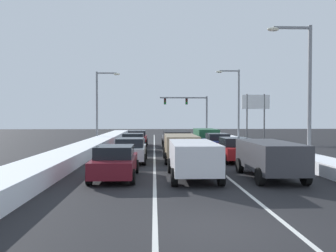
{
  "coord_description": "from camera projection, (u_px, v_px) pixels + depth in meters",
  "views": [
    {
      "loc": [
        -1.72,
        -8.63,
        2.77
      ],
      "look_at": [
        -0.25,
        28.2,
        1.91
      ],
      "focal_mm": 37.3,
      "sensor_mm": 36.0,
      "label": 1
    }
  ],
  "objects": [
    {
      "name": "sedan_navy_right_lane_third",
      "position": [
        217.0,
        143.0,
        28.34
      ],
      "size": [
        2.0,
        4.5,
        1.51
      ],
      "color": "navy",
      "rests_on": "ground"
    },
    {
      "name": "traffic_light_gantry",
      "position": [
        192.0,
        107.0,
        54.96
      ],
      "size": [
        7.54,
        0.47,
        6.2
      ],
      "color": "slate",
      "rests_on": "ground"
    },
    {
      "name": "suv_black_center_lane_third",
      "position": [
        176.0,
        139.0,
        28.9
      ],
      "size": [
        2.16,
        4.9,
        1.67
      ],
      "color": "black",
      "rests_on": "ground"
    },
    {
      "name": "suv_green_right_lane_fourth",
      "position": [
        206.0,
        136.0,
        34.65
      ],
      "size": [
        2.16,
        4.9,
        1.67
      ],
      "color": "#1E5633",
      "rests_on": "ground"
    },
    {
      "name": "street_lamp_right_near",
      "position": [
        304.0,
        82.0,
        20.46
      ],
      "size": [
        2.66,
        0.36,
        8.19
      ],
      "color": "gray",
      "rests_on": "ground"
    },
    {
      "name": "street_lamp_right_mid",
      "position": [
        235.0,
        99.0,
        38.93
      ],
      "size": [
        2.66,
        0.36,
        8.16
      ],
      "color": "gray",
      "rests_on": "ground"
    },
    {
      "name": "sedan_red_left_lane_fourth",
      "position": [
        137.0,
        138.0,
        34.48
      ],
      "size": [
        2.0,
        4.5,
        1.51
      ],
      "color": "maroon",
      "rests_on": "ground"
    },
    {
      "name": "street_lamp_left_mid",
      "position": [
        100.0,
        100.0,
        38.6
      ],
      "size": [
        2.66,
        0.36,
        7.88
      ],
      "color": "gray",
      "rests_on": "ground"
    },
    {
      "name": "sedan_red_right_lane_second",
      "position": [
        234.0,
        149.0,
        22.33
      ],
      "size": [
        2.0,
        4.5,
        1.51
      ],
      "color": "maroon",
      "rests_on": "ground"
    },
    {
      "name": "suv_charcoal_right_lane_nearest",
      "position": [
        269.0,
        156.0,
        15.94
      ],
      "size": [
        2.16,
        4.9,
        1.67
      ],
      "color": "#38383D",
      "rests_on": "ground"
    },
    {
      "name": "sedan_silver_left_lane_second",
      "position": [
        130.0,
        150.0,
        21.82
      ],
      "size": [
        2.0,
        4.5,
        1.51
      ],
      "color": "#B7BABF",
      "rests_on": "ground"
    },
    {
      "name": "sedan_charcoal_left_lane_third",
      "position": [
        133.0,
        142.0,
        28.55
      ],
      "size": [
        2.0,
        4.5,
        1.51
      ],
      "color": "#38383D",
      "rests_on": "ground"
    },
    {
      "name": "ground_plane",
      "position": [
        176.0,
        153.0,
        27.21
      ],
      "size": [
        120.12,
        120.12,
        0.0
      ],
      "primitive_type": "plane",
      "color": "black"
    },
    {
      "name": "sedan_gray_center_lane_fourth",
      "position": [
        172.0,
        138.0,
        34.79
      ],
      "size": [
        2.0,
        4.5,
        1.51
      ],
      "color": "slate",
      "rests_on": "ground"
    },
    {
      "name": "sedan_maroon_left_lane_nearest",
      "position": [
        115.0,
        162.0,
        15.87
      ],
      "size": [
        2.0,
        4.5,
        1.51
      ],
      "color": "maroon",
      "rests_on": "ground"
    },
    {
      "name": "roadside_sign_right",
      "position": [
        256.0,
        107.0,
        39.84
      ],
      "size": [
        3.2,
        0.16,
        5.5
      ],
      "color": "#59595B",
      "rests_on": "ground"
    },
    {
      "name": "suv_white_center_lane_nearest",
      "position": [
        193.0,
        157.0,
        15.82
      ],
      "size": [
        2.16,
        4.9,
        1.67
      ],
      "color": "silver",
      "rests_on": "ground"
    },
    {
      "name": "snow_bank_right_shoulder",
      "position": [
        249.0,
        144.0,
        32.1
      ],
      "size": [
        1.72,
        50.82,
        0.65
      ],
      "primitive_type": "cube",
      "color": "white",
      "rests_on": "ground"
    },
    {
      "name": "lane_stripe_between_center_lane_and_left_lane",
      "position": [
        154.0,
        148.0,
        31.76
      ],
      "size": [
        0.14,
        50.82,
        0.01
      ],
      "primitive_type": "cube",
      "color": "silver",
      "rests_on": "ground"
    },
    {
      "name": "lane_stripe_between_right_lane_and_center_lane",
      "position": [
        191.0,
        148.0,
        31.89
      ],
      "size": [
        0.14,
        50.82,
        0.01
      ],
      "primitive_type": "cube",
      "color": "silver",
      "rests_on": "ground"
    },
    {
      "name": "suv_tan_center_lane_second",
      "position": [
        181.0,
        145.0,
        22.27
      ],
      "size": [
        2.16,
        4.9,
        1.67
      ],
      "color": "#937F60",
      "rests_on": "ground"
    },
    {
      "name": "snow_bank_left_shoulder",
      "position": [
        96.0,
        144.0,
        31.54
      ],
      "size": [
        2.16,
        50.82,
        0.77
      ],
      "primitive_type": "cube",
      "color": "white",
      "rests_on": "ground"
    }
  ]
}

